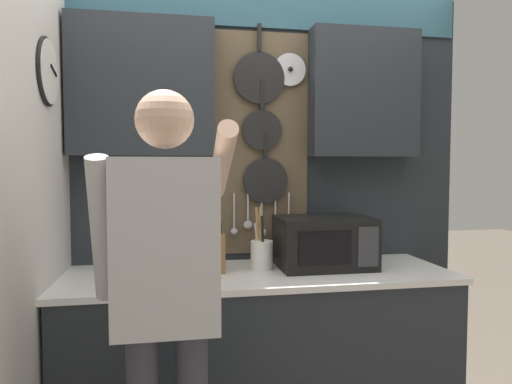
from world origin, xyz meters
TOP-DOWN VIEW (x-y plane):
  - base_cabinet_counter at (0.00, -0.00)m, footprint 1.97×0.66m
  - back_wall_unit at (-0.01, 0.30)m, footprint 2.54×0.20m
  - side_wall at (-1.01, -0.38)m, footprint 0.07×1.60m
  - microwave at (0.36, 0.05)m, footprint 0.50×0.36m
  - knife_block at (-0.23, 0.05)m, footprint 0.11×0.15m
  - utensil_crock at (0.02, 0.05)m, footprint 0.12×0.12m
  - person at (-0.46, -0.59)m, footprint 0.54×0.63m

SIDE VIEW (x-z plane):
  - base_cabinet_counter at x=0.00m, z-range 0.00..0.91m
  - utensil_crock at x=0.02m, z-range 0.83..1.16m
  - knife_block at x=-0.23m, z-range 0.87..1.15m
  - person at x=-0.46m, z-range 0.17..1.89m
  - microwave at x=0.36m, z-range 0.91..1.18m
  - side_wall at x=-1.01m, z-range 0.01..2.48m
  - back_wall_unit at x=-0.01m, z-range 0.28..2.74m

